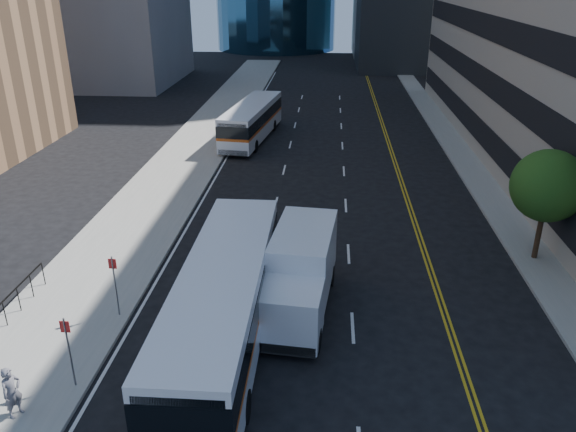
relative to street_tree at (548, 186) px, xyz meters
The scene contains 8 objects.
ground 12.58m from the street_tree, 138.37° to the right, with size 160.00×160.00×0.00m, color black.
sidewalk_west 26.11m from the street_tree, 138.92° to the left, with size 5.00×90.00×0.15m, color gray.
sidewalk_east 17.37m from the street_tree, 90.00° to the left, with size 2.00×90.00×0.15m, color gray.
street_tree is the anchor object (origin of this frame).
bus_front 15.10m from the street_tree, 150.68° to the right, with size 2.71×12.15×3.13m.
bus_rear 24.91m from the street_tree, 128.94° to the left, with size 3.73×11.10×2.81m.
box_truck 11.81m from the street_tree, 154.94° to the right, with size 2.84×6.61×3.07m.
pedestrian 21.96m from the street_tree, 148.51° to the right, with size 0.60×0.40×1.66m, color slate.
Camera 1 is at (-0.63, -15.66, 12.18)m, focal length 35.00 mm.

